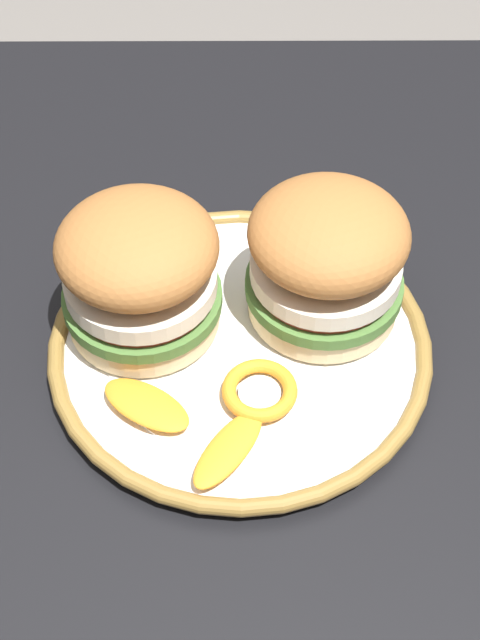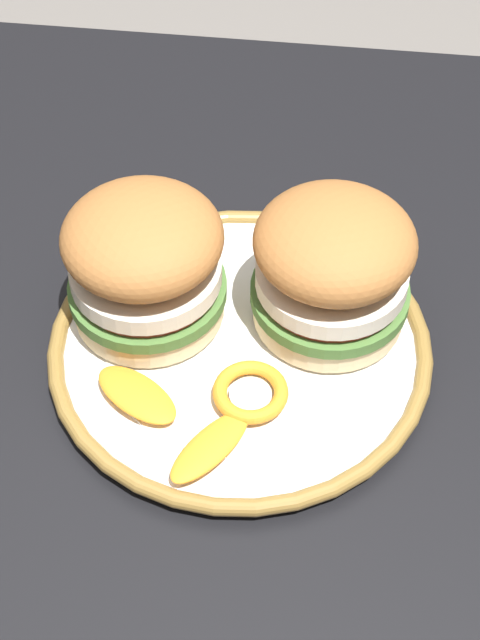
# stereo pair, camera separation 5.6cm
# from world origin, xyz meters

# --- Properties ---
(dining_table) EXTENTS (1.32, 0.83, 0.74)m
(dining_table) POSITION_xyz_m (0.00, 0.00, 0.64)
(dining_table) COLOR black
(dining_table) RESTS_ON ground
(dinner_plate) EXTENTS (0.28, 0.28, 0.02)m
(dinner_plate) POSITION_xyz_m (-0.07, -0.02, 0.75)
(dinner_plate) COLOR white
(dinner_plate) RESTS_ON dining_table
(sandwich_half_left) EXTENTS (0.12, 0.12, 0.10)m
(sandwich_half_left) POSITION_xyz_m (-0.00, -0.04, 0.81)
(sandwich_half_left) COLOR beige
(sandwich_half_left) RESTS_ON dinner_plate
(sandwich_half_right) EXTENTS (0.11, 0.11, 0.10)m
(sandwich_half_right) POSITION_xyz_m (-0.13, -0.05, 0.81)
(sandwich_half_right) COLOR beige
(sandwich_half_right) RESTS_ON dinner_plate
(orange_peel_curled) EXTENTS (0.06, 0.06, 0.01)m
(orange_peel_curled) POSITION_xyz_m (-0.08, 0.03, 0.76)
(orange_peel_curled) COLOR orange
(orange_peel_curled) RESTS_ON dinner_plate
(orange_peel_strip_long) EXTENTS (0.06, 0.07, 0.01)m
(orange_peel_strip_long) POSITION_xyz_m (-0.06, 0.07, 0.76)
(orange_peel_strip_long) COLOR orange
(orange_peel_strip_long) RESTS_ON dinner_plate
(orange_peel_strip_short) EXTENTS (0.07, 0.06, 0.01)m
(orange_peel_strip_short) POSITION_xyz_m (-0.01, 0.04, 0.76)
(orange_peel_strip_short) COLOR orange
(orange_peel_strip_short) RESTS_ON dinner_plate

